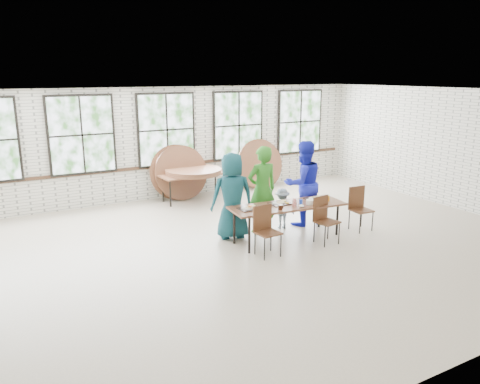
% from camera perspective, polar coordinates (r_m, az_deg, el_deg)
% --- Properties ---
extents(room, '(12.00, 12.00, 12.00)m').
position_cam_1_polar(room, '(12.79, -8.94, 7.30)').
color(room, '#BDAC96').
rests_on(room, ground).
extents(dining_table, '(2.47, 1.04, 0.74)m').
position_cam_1_polar(dining_table, '(9.60, 5.81, -1.85)').
color(dining_table, brown).
rests_on(dining_table, ground).
extents(chair_near_left, '(0.45, 0.43, 0.95)m').
position_cam_1_polar(chair_near_left, '(8.82, 3.06, -4.17)').
color(chair_near_left, '#54311C').
rests_on(chair_near_left, ground).
extents(chair_near_right, '(0.48, 0.47, 0.95)m').
position_cam_1_polar(chair_near_right, '(9.58, 10.16, -2.86)').
color(chair_near_right, '#54311C').
rests_on(chair_near_right, ground).
extents(chair_spare, '(0.45, 0.43, 0.95)m').
position_cam_1_polar(chair_spare, '(10.55, 14.28, -1.49)').
color(chair_spare, '#54311C').
rests_on(chair_spare, ground).
extents(adult_teal, '(0.99, 0.77, 1.80)m').
position_cam_1_polar(adult_teal, '(9.61, -0.97, -0.47)').
color(adult_teal, '#174B57').
rests_on(adult_teal, ground).
extents(adult_green, '(0.70, 0.47, 1.88)m').
position_cam_1_polar(adult_green, '(9.95, 2.72, 0.27)').
color(adult_green, '#2A751F').
rests_on(adult_green, ground).
extents(toddler, '(0.65, 0.48, 0.90)m').
position_cam_1_polar(toddler, '(10.35, 5.15, -2.01)').
color(toddler, '#152B44').
rests_on(toddler, ground).
extents(adult_blue, '(0.97, 0.78, 1.91)m').
position_cam_1_polar(adult_blue, '(10.54, 7.69, 1.05)').
color(adult_blue, '#1B23BE').
rests_on(adult_blue, ground).
extents(storage_table, '(1.85, 0.89, 0.74)m').
position_cam_1_polar(storage_table, '(12.57, -5.68, 2.00)').
color(storage_table, brown).
rests_on(storage_table, ground).
extents(tabletop_clutter, '(2.05, 0.62, 0.11)m').
position_cam_1_polar(tabletop_clutter, '(9.63, 6.46, -1.35)').
color(tabletop_clutter, black).
rests_on(tabletop_clutter, dining_table).
extents(round_tops_stacked, '(1.50, 1.50, 0.13)m').
position_cam_1_polar(round_tops_stacked, '(12.55, -5.69, 2.53)').
color(round_tops_stacked, brown).
rests_on(round_tops_stacked, storage_table).
extents(round_tops_leaning, '(4.11, 0.47, 1.48)m').
position_cam_1_polar(round_tops_leaning, '(13.10, -3.97, 2.76)').
color(round_tops_leaning, brown).
rests_on(round_tops_leaning, ground).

